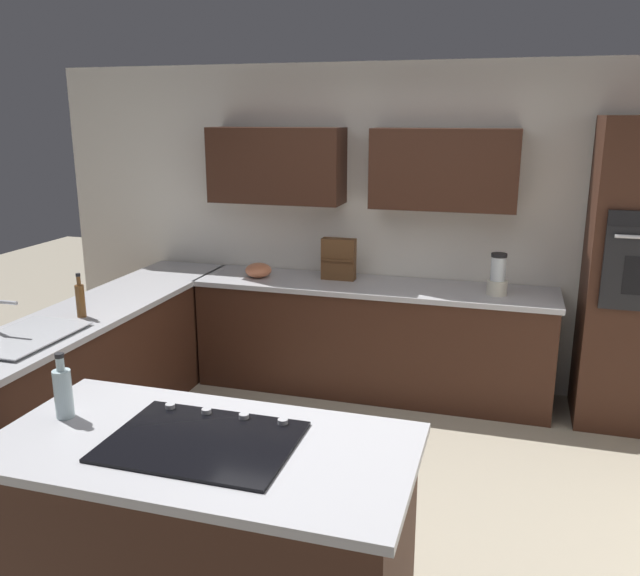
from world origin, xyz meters
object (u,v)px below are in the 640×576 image
object	(u,v)px
spice_rack	(339,259)
mixing_bowl	(258,270)
dish_soap_bottle	(80,299)
oil_bottle	(63,392)
sink_unit	(24,336)
cooktop	(202,440)
blender	(498,277)

from	to	relation	value
spice_rack	mixing_bowl	bearing A→B (deg)	10.45
spice_rack	dish_soap_bottle	size ratio (longest dim) A/B	1.13
dish_soap_bottle	oil_bottle	bearing A→B (deg)	123.33
dish_soap_bottle	spice_rack	bearing A→B (deg)	-132.99
sink_unit	spice_rack	size ratio (longest dim) A/B	2.08
cooktop	mixing_bowl	bearing A→B (deg)	-73.02
spice_rack	sink_unit	bearing A→B (deg)	53.77
spice_rack	oil_bottle	size ratio (longest dim) A/B	1.12
sink_unit	oil_bottle	bearing A→B (deg)	138.08
spice_rack	dish_soap_bottle	world-z (taller)	spice_rack
cooktop	spice_rack	xyz separation A→B (m)	(0.17, -2.81, 0.16)
mixing_bowl	oil_bottle	size ratio (longest dim) A/B	0.72
sink_unit	cooktop	xyz separation A→B (m)	(-1.60, 0.86, -0.01)
sink_unit	blender	distance (m)	3.25
sink_unit	spice_rack	distance (m)	2.42
sink_unit	dish_soap_bottle	world-z (taller)	dish_soap_bottle
sink_unit	blender	xyz separation A→B (m)	(-2.68, -1.83, 0.12)
cooktop	mixing_bowl	size ratio (longest dim) A/B	3.52
mixing_bowl	cooktop	bearing A→B (deg)	106.98
mixing_bowl	spice_rack	xyz separation A→B (m)	(-0.65, -0.12, 0.11)
sink_unit	cooktop	size ratio (longest dim) A/B	0.92
oil_bottle	spice_rack	bearing A→B (deg)	-100.53
blender	dish_soap_bottle	bearing A→B (deg)	27.26
mixing_bowl	oil_bottle	distance (m)	2.65
blender	dish_soap_bottle	xyz separation A→B (m)	(2.62, 1.35, -0.02)
sink_unit	cooktop	bearing A→B (deg)	151.78
dish_soap_bottle	oil_bottle	size ratio (longest dim) A/B	0.99
mixing_bowl	spice_rack	bearing A→B (deg)	-169.55
mixing_bowl	sink_unit	bearing A→B (deg)	66.95
cooktop	blender	xyz separation A→B (m)	(-1.08, -2.69, 0.13)
oil_bottle	mixing_bowl	bearing A→B (deg)	-87.08
blender	mixing_bowl	distance (m)	1.90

